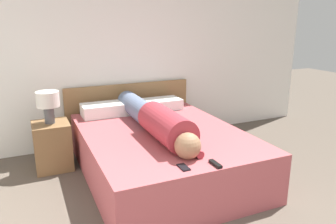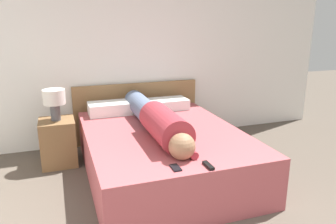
# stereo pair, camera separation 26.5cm
# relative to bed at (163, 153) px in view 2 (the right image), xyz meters

# --- Properties ---
(wall_back) EXTENTS (6.03, 0.06, 2.60)m
(wall_back) POSITION_rel_bed_xyz_m (-0.14, 1.20, 1.05)
(wall_back) COLOR white
(wall_back) RESTS_ON ground_plane
(bed) EXTENTS (1.58, 2.07, 0.49)m
(bed) POSITION_rel_bed_xyz_m (0.00, 0.00, 0.00)
(bed) COLOR #A84C51
(bed) RESTS_ON ground_plane
(headboard) EXTENTS (1.70, 0.04, 0.80)m
(headboard) POSITION_rel_bed_xyz_m (0.00, 1.13, 0.16)
(headboard) COLOR olive
(headboard) RESTS_ON ground_plane
(nightstand) EXTENTS (0.39, 0.40, 0.53)m
(nightstand) POSITION_rel_bed_xyz_m (-1.06, 0.65, 0.02)
(nightstand) COLOR brown
(nightstand) RESTS_ON ground_plane
(table_lamp) EXTENTS (0.24, 0.24, 0.35)m
(table_lamp) POSITION_rel_bed_xyz_m (-1.06, 0.65, 0.52)
(table_lamp) COLOR #4C4C51
(table_lamp) RESTS_ON nightstand
(person_lying) EXTENTS (0.31, 1.83, 0.31)m
(person_lying) POSITION_rel_bed_xyz_m (-0.08, -0.01, 0.39)
(person_lying) COLOR #936B4C
(person_lying) RESTS_ON bed
(pillow_near_headboard) EXTENTS (0.59, 0.32, 0.15)m
(pillow_near_headboard) POSITION_rel_bed_xyz_m (-0.38, 0.83, 0.32)
(pillow_near_headboard) COLOR white
(pillow_near_headboard) RESTS_ON bed
(pillow_second) EXTENTS (0.56, 0.32, 0.13)m
(pillow_second) POSITION_rel_bed_xyz_m (0.31, 0.83, 0.31)
(pillow_second) COLOR white
(pillow_second) RESTS_ON bed
(tv_remote) EXTENTS (0.04, 0.15, 0.02)m
(tv_remote) POSITION_rel_bed_xyz_m (0.07, -0.94, 0.26)
(tv_remote) COLOR black
(tv_remote) RESTS_ON bed
(cell_phone) EXTENTS (0.06, 0.13, 0.01)m
(cell_phone) POSITION_rel_bed_xyz_m (-0.19, -0.89, 0.25)
(cell_phone) COLOR black
(cell_phone) RESTS_ON bed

